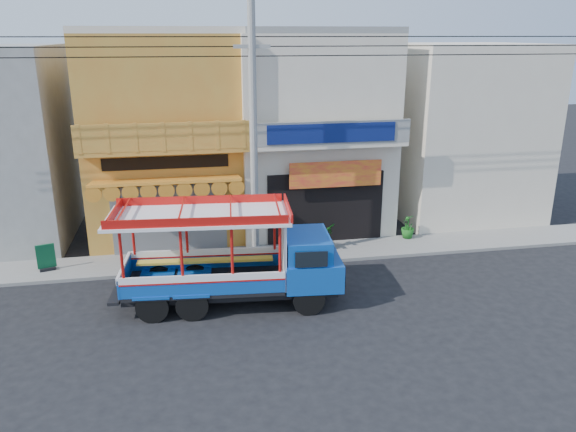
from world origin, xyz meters
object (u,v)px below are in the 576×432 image
at_px(potted_plant_a, 323,237).
at_px(potted_plant_c, 408,226).
at_px(green_sign, 46,259).
at_px(songthaew_truck, 246,257).
at_px(utility_pole, 258,126).

xyz_separation_m(potted_plant_a, potted_plant_c, (3.66, 0.54, 0.00)).
relative_size(green_sign, potted_plant_a, 0.99).
relative_size(songthaew_truck, potted_plant_c, 7.26).
xyz_separation_m(utility_pole, green_sign, (-7.41, 0.64, -4.51)).
height_order(green_sign, potted_plant_c, potted_plant_c).
bearing_deg(potted_plant_a, songthaew_truck, 174.10).
xyz_separation_m(songthaew_truck, potted_plant_a, (3.38, 3.80, -0.94)).
bearing_deg(potted_plant_c, utility_pole, -36.88).
relative_size(utility_pole, potted_plant_c, 29.02).
bearing_deg(green_sign, potted_plant_a, 1.26).
distance_m(green_sign, potted_plant_a, 9.97).
height_order(utility_pole, green_sign, utility_pole).
bearing_deg(potted_plant_c, potted_plant_a, -41.11).
bearing_deg(utility_pole, potted_plant_a, 18.49).
relative_size(utility_pole, green_sign, 29.46).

